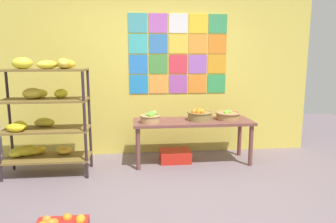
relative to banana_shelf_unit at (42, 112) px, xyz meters
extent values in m
plane|color=slate|center=(1.58, -1.10, -0.83)|extent=(9.73, 9.73, 0.00)
cube|color=#DBC54E|center=(1.58, 0.79, 0.57)|extent=(4.84, 0.06, 2.78)
cube|color=teal|center=(1.26, 0.75, 1.21)|extent=(0.29, 0.01, 0.29)
cube|color=#B158B7|center=(1.57, 0.75, 1.21)|extent=(0.29, 0.01, 0.29)
cube|color=silver|center=(1.87, 0.75, 1.21)|extent=(0.29, 0.01, 0.29)
cube|color=yellow|center=(2.18, 0.75, 1.21)|extent=(0.29, 0.01, 0.29)
cube|color=#399759|center=(2.49, 0.75, 1.21)|extent=(0.29, 0.01, 0.29)
cube|color=#3CB2B2|center=(1.26, 0.75, 0.90)|extent=(0.29, 0.01, 0.29)
cube|color=#3676BD|center=(1.57, 0.75, 0.90)|extent=(0.29, 0.01, 0.29)
cube|color=yellow|center=(1.87, 0.75, 0.90)|extent=(0.29, 0.01, 0.29)
cube|color=orange|center=(2.18, 0.75, 0.90)|extent=(0.29, 0.01, 0.29)
cube|color=orange|center=(2.49, 0.75, 0.90)|extent=(0.29, 0.01, 0.29)
cube|color=blue|center=(1.26, 0.75, 0.59)|extent=(0.29, 0.01, 0.29)
cube|color=#4A9043|center=(1.57, 0.75, 0.59)|extent=(0.29, 0.01, 0.29)
cube|color=#DE3546|center=(1.87, 0.75, 0.59)|extent=(0.29, 0.01, 0.29)
cube|color=#9D59BE|center=(2.18, 0.75, 0.59)|extent=(0.29, 0.01, 0.29)
cube|color=orange|center=(2.49, 0.75, 0.59)|extent=(0.29, 0.01, 0.29)
cube|color=#2484D0|center=(1.26, 0.75, 0.28)|extent=(0.29, 0.01, 0.29)
cube|color=#F9983B|center=(1.57, 0.75, 0.28)|extent=(0.29, 0.01, 0.29)
cube|color=#A750A8|center=(1.87, 0.75, 0.28)|extent=(0.29, 0.01, 0.29)
cube|color=orange|center=(2.18, 0.75, 0.28)|extent=(0.29, 0.01, 0.29)
cube|color=#369D54|center=(2.49, 0.75, 0.28)|extent=(0.29, 0.01, 0.29)
cylinder|color=#2F2228|center=(0.57, -0.23, -0.14)|extent=(0.04, 0.04, 1.38)
cylinder|color=#2F2228|center=(-0.48, 0.19, -0.14)|extent=(0.04, 0.04, 1.38)
cylinder|color=#2F2228|center=(0.57, 0.19, -0.14)|extent=(0.04, 0.04, 1.38)
cube|color=brown|center=(0.05, -0.02, -0.61)|extent=(1.08, 0.46, 0.03)
ellipsoid|color=yellow|center=(-0.35, 0.05, -0.53)|extent=(0.27, 0.33, 0.13)
ellipsoid|color=gold|center=(-0.13, 0.11, -0.54)|extent=(0.28, 0.27, 0.11)
ellipsoid|color=yellow|center=(0.22, 0.09, -0.54)|extent=(0.28, 0.28, 0.10)
ellipsoid|color=gold|center=(-0.23, 0.06, -0.52)|extent=(0.28, 0.25, 0.15)
cube|color=brown|center=(0.05, -0.02, -0.22)|extent=(1.08, 0.46, 0.02)
ellipsoid|color=gold|center=(-0.02, 0.11, -0.16)|extent=(0.27, 0.17, 0.10)
ellipsoid|color=yellow|center=(-0.01, 0.11, -0.15)|extent=(0.32, 0.25, 0.11)
ellipsoid|color=yellow|center=(-0.28, -0.02, -0.16)|extent=(0.29, 0.32, 0.10)
ellipsoid|color=yellow|center=(-0.29, -0.17, -0.16)|extent=(0.25, 0.18, 0.10)
cube|color=brown|center=(0.05, -0.02, 0.16)|extent=(1.08, 0.46, 0.02)
ellipsoid|color=yellow|center=(0.23, 0.07, 0.23)|extent=(0.22, 0.24, 0.12)
ellipsoid|color=yellow|center=(-0.11, 0.02, 0.24)|extent=(0.26, 0.19, 0.14)
ellipsoid|color=yellow|center=(-0.05, 0.07, 0.23)|extent=(0.27, 0.30, 0.12)
cube|color=brown|center=(0.05, -0.02, 0.54)|extent=(1.08, 0.46, 0.02)
ellipsoid|color=yellow|center=(0.13, -0.11, 0.61)|extent=(0.28, 0.27, 0.11)
ellipsoid|color=yellow|center=(-0.18, -0.06, 0.63)|extent=(0.28, 0.23, 0.15)
ellipsoid|color=yellow|center=(0.33, 0.01, 0.61)|extent=(0.26, 0.16, 0.12)
ellipsoid|color=gold|center=(0.32, -0.06, 0.62)|extent=(0.19, 0.31, 0.13)
cube|color=brown|center=(2.02, 0.23, -0.22)|extent=(1.71, 0.60, 0.04)
cylinder|color=brown|center=(1.22, -0.01, -0.53)|extent=(0.06, 0.06, 0.59)
cylinder|color=brown|center=(2.81, -0.01, -0.53)|extent=(0.06, 0.06, 0.59)
cylinder|color=brown|center=(1.22, 0.47, -0.53)|extent=(0.06, 0.06, 0.59)
cylinder|color=brown|center=(2.81, 0.47, -0.53)|extent=(0.06, 0.06, 0.59)
cylinder|color=tan|center=(1.40, 0.14, -0.15)|extent=(0.27, 0.27, 0.10)
torus|color=tan|center=(1.40, 0.14, -0.10)|extent=(0.29, 0.29, 0.02)
sphere|color=#72B14B|center=(1.42, 0.20, -0.09)|extent=(0.09, 0.09, 0.09)
sphere|color=#7EB648|center=(1.46, 0.18, -0.08)|extent=(0.09, 0.09, 0.09)
sphere|color=#72BD36|center=(1.40, 0.09, -0.09)|extent=(0.08, 0.08, 0.08)
sphere|color=#7CBE41|center=(1.41, 0.13, -0.09)|extent=(0.07, 0.07, 0.07)
sphere|color=#73B148|center=(1.37, 0.15, -0.09)|extent=(0.07, 0.07, 0.07)
sphere|color=#67C046|center=(1.42, 0.16, -0.09)|extent=(0.09, 0.09, 0.09)
cylinder|color=olive|center=(2.12, 0.24, -0.14)|extent=(0.34, 0.34, 0.11)
torus|color=olive|center=(2.12, 0.24, -0.08)|extent=(0.37, 0.37, 0.02)
sphere|color=orange|center=(2.13, 0.17, -0.06)|extent=(0.08, 0.08, 0.08)
sphere|color=orange|center=(2.10, 0.26, -0.07)|extent=(0.07, 0.07, 0.07)
sphere|color=orange|center=(2.05, 0.27, -0.07)|extent=(0.08, 0.08, 0.08)
sphere|color=orange|center=(2.03, 0.23, -0.07)|extent=(0.08, 0.08, 0.08)
sphere|color=orange|center=(2.10, 0.20, -0.08)|extent=(0.10, 0.10, 0.10)
sphere|color=orange|center=(2.12, 0.25, -0.07)|extent=(0.09, 0.09, 0.09)
cylinder|color=#A87D49|center=(2.54, 0.26, -0.15)|extent=(0.33, 0.33, 0.09)
torus|color=#A1774A|center=(2.54, 0.26, -0.11)|extent=(0.36, 0.36, 0.03)
sphere|color=#6FCD40|center=(2.55, 0.28, -0.09)|extent=(0.06, 0.06, 0.06)
sphere|color=#80D23E|center=(2.51, 0.24, -0.10)|extent=(0.05, 0.05, 0.05)
sphere|color=#6FCA42|center=(2.56, 0.26, -0.09)|extent=(0.06, 0.06, 0.06)
sphere|color=#86CB2B|center=(2.51, 0.27, -0.10)|extent=(0.05, 0.05, 0.05)
sphere|color=#7BC52C|center=(2.53, 0.26, -0.10)|extent=(0.05, 0.05, 0.05)
cube|color=red|center=(1.77, 0.28, -0.74)|extent=(0.44, 0.34, 0.17)
sphere|color=orange|center=(0.71, -1.57, -0.67)|extent=(0.08, 0.08, 0.08)
sphere|color=orange|center=(0.49, -1.60, -0.67)|extent=(0.07, 0.07, 0.07)
sphere|color=orange|center=(0.42, -1.54, -0.68)|extent=(0.08, 0.08, 0.08)
sphere|color=orange|center=(0.71, -1.60, -0.67)|extent=(0.07, 0.07, 0.07)
sphere|color=orange|center=(0.58, -1.52, -0.68)|extent=(0.08, 0.08, 0.08)
camera|label=1|loc=(1.18, -4.12, 0.71)|focal=33.47mm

